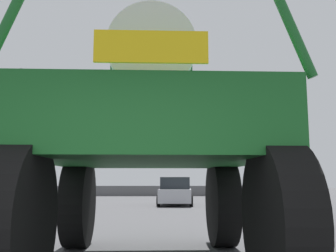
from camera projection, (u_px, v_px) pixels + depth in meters
The scene contains 6 objects.
ground_plane at pixel (156, 208), 19.38m from camera, with size 120.00×120.00×0.00m, color #424244.
oversize_sprayer at pixel (151, 141), 6.26m from camera, with size 3.86×5.43×4.28m.
sedan_ahead at pixel (175, 192), 21.67m from camera, with size 2.07×4.19×1.52m.
traffic_signal_near_right at pixel (299, 141), 11.41m from camera, with size 0.24×0.54×3.37m.
streetlight_far_left at pixel (21, 126), 23.32m from camera, with size 2.31×0.24×8.09m.
roadside_barrier at pixel (159, 191), 35.20m from camera, with size 30.10×0.24×0.90m, color #59595B.
Camera 1 is at (0.35, -1.76, 1.29)m, focal length 41.94 mm.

